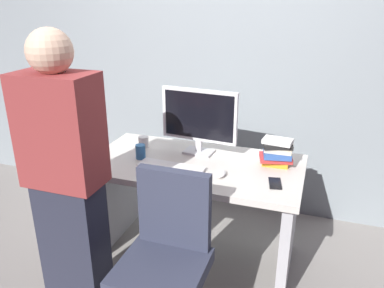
{
  "coord_description": "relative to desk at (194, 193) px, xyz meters",
  "views": [
    {
      "loc": [
        0.74,
        -2.21,
        1.77
      ],
      "look_at": [
        0.0,
        -0.05,
        0.89
      ],
      "focal_mm": 35.91,
      "sensor_mm": 36.0,
      "label": 1
    }
  ],
  "objects": [
    {
      "name": "cup_by_monitor",
      "position": [
        -0.44,
        0.14,
        0.27
      ],
      "size": [
        0.07,
        0.07,
        0.08
      ],
      "primitive_type": "cylinder",
      "color": "silver",
      "rests_on": "desk"
    },
    {
      "name": "ground_plane",
      "position": [
        0.0,
        0.0,
        -0.51
      ],
      "size": [
        9.0,
        9.0,
        0.0
      ],
      "primitive_type": "plane",
      "color": "gray"
    },
    {
      "name": "keyboard",
      "position": [
        -0.11,
        -0.14,
        0.24
      ],
      "size": [
        0.44,
        0.15,
        0.02
      ],
      "primitive_type": "cube",
      "rotation": [
        0.0,
        0.0,
        -0.04
      ],
      "color": "white",
      "rests_on": "desk"
    },
    {
      "name": "book_stack",
      "position": [
        0.52,
        0.13,
        0.32
      ],
      "size": [
        0.23,
        0.19,
        0.19
      ],
      "color": "gold",
      "rests_on": "desk"
    },
    {
      "name": "person_at_desk",
      "position": [
        -0.47,
        -0.71,
        0.33
      ],
      "size": [
        0.4,
        0.24,
        1.64
      ],
      "color": "#262838",
      "rests_on": "ground"
    },
    {
      "name": "monitor",
      "position": [
        -0.02,
        0.17,
        0.49
      ],
      "size": [
        0.54,
        0.16,
        0.46
      ],
      "color": "silver",
      "rests_on": "desk"
    },
    {
      "name": "desk",
      "position": [
        0.0,
        0.0,
        0.0
      ],
      "size": [
        1.41,
        0.76,
        0.74
      ],
      "color": "beige",
      "rests_on": "ground"
    },
    {
      "name": "office_chair",
      "position": [
        0.08,
        -0.7,
        -0.08
      ],
      "size": [
        0.52,
        0.52,
        0.94
      ],
      "color": "black",
      "rests_on": "ground"
    },
    {
      "name": "cup_near_keyboard",
      "position": [
        -0.37,
        -0.05,
        0.28
      ],
      "size": [
        0.07,
        0.07,
        0.1
      ],
      "primitive_type": "cylinder",
      "color": "#3372B2",
      "rests_on": "desk"
    },
    {
      "name": "cell_phone",
      "position": [
        0.55,
        -0.14,
        0.23
      ],
      "size": [
        0.1,
        0.16,
        0.01
      ],
      "primitive_type": "cube",
      "rotation": [
        0.0,
        0.0,
        0.2
      ],
      "color": "black",
      "rests_on": "desk"
    },
    {
      "name": "wall_back",
      "position": [
        0.0,
        0.88,
        0.99
      ],
      "size": [
        6.4,
        0.1,
        3.0
      ],
      "primitive_type": "cube",
      "color": "gray",
      "rests_on": "ground"
    },
    {
      "name": "mouse",
      "position": [
        0.22,
        -0.14,
        0.25
      ],
      "size": [
        0.06,
        0.1,
        0.03
      ],
      "primitive_type": "ellipsoid",
      "color": "white",
      "rests_on": "desk"
    }
  ]
}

